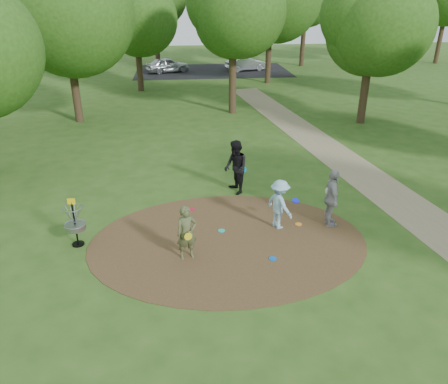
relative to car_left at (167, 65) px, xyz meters
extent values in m
plane|color=#2D5119|center=(2.10, -29.60, -0.66)|extent=(100.00, 100.00, 0.00)
cylinder|color=#47301C|center=(2.10, -29.60, -0.65)|extent=(8.40, 8.40, 0.02)
cube|color=#8C7A5B|center=(8.60, -27.60, -0.65)|extent=(7.55, 39.89, 0.01)
cube|color=black|center=(4.10, 0.40, -0.66)|extent=(14.00, 8.00, 0.01)
imported|color=#4E5732|center=(0.84, -30.34, 0.15)|extent=(0.67, 0.53, 1.61)
cylinder|color=gold|center=(0.88, -30.61, 0.19)|extent=(0.22, 0.10, 0.22)
imported|color=#8FBCD5|center=(3.80, -28.90, 0.16)|extent=(1.04, 1.22, 1.64)
cylinder|color=#0D1AED|center=(4.29, -28.96, 0.30)|extent=(0.23, 0.23, 0.08)
imported|color=black|center=(2.77, -26.13, 0.35)|extent=(0.98, 1.14, 2.01)
cylinder|color=#0C8ED9|center=(3.07, -26.10, 0.24)|extent=(0.23, 0.10, 0.22)
imported|color=#949497|center=(5.46, -28.94, 0.30)|extent=(0.57, 1.16, 1.92)
cylinder|color=white|center=(5.33, -28.93, 0.57)|extent=(0.23, 0.10, 0.22)
cylinder|color=#17B8A6|center=(1.95, -28.98, -0.63)|extent=(0.22, 0.22, 0.02)
cylinder|color=blue|center=(3.24, -30.70, -0.63)|extent=(0.22, 0.22, 0.02)
cylinder|color=#B51231|center=(1.08, -27.40, -0.63)|extent=(0.22, 0.22, 0.02)
imported|color=#B5B8BE|center=(0.00, 0.00, 0.00)|extent=(4.17, 2.83, 1.32)
imported|color=#B9BDC2|center=(7.22, 0.14, -0.04)|extent=(4.00, 2.35, 1.25)
cylinder|color=orange|center=(4.49, -28.84, -0.63)|extent=(0.22, 0.22, 0.02)
cylinder|color=black|center=(-2.40, -29.30, 0.02)|extent=(0.05, 0.05, 1.35)
cylinder|color=black|center=(-2.40, -29.30, -0.64)|extent=(0.36, 0.36, 0.04)
cylinder|color=gray|center=(-2.40, -29.30, -0.04)|extent=(0.60, 0.60, 0.16)
torus|color=gray|center=(-2.40, -29.30, 0.04)|extent=(0.63, 0.63, 0.03)
torus|color=gray|center=(-2.40, -29.30, 0.59)|extent=(0.58, 0.58, 0.02)
cube|color=yellow|center=(-2.40, -29.30, 0.79)|extent=(0.22, 0.02, 0.18)
cylinder|color=#332316|center=(-4.90, -15.60, 1.24)|extent=(0.44, 0.44, 3.80)
sphere|color=#264A13|center=(-4.90, -15.60, 4.93)|extent=(6.52, 6.52, 6.52)
cylinder|color=#332316|center=(4.10, -14.60, 1.43)|extent=(0.44, 0.44, 4.18)
sphere|color=#264A13|center=(4.10, -14.60, 4.91)|extent=(5.05, 5.05, 5.05)
cylinder|color=#332316|center=(11.10, -17.60, 1.15)|extent=(0.44, 0.44, 3.61)
sphere|color=#264A13|center=(11.10, -17.60, 4.38)|extent=(5.18, 5.18, 5.18)
cylinder|color=#332316|center=(-1.90, -7.60, 1.05)|extent=(0.44, 0.44, 3.42)
sphere|color=#264A13|center=(-1.90, -7.60, 4.16)|extent=(5.09, 5.09, 5.09)
cylinder|color=#332316|center=(8.10, -5.60, 1.53)|extent=(0.44, 0.44, 4.37)
camera|label=1|loc=(0.75, -40.89, 6.34)|focal=35.00mm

